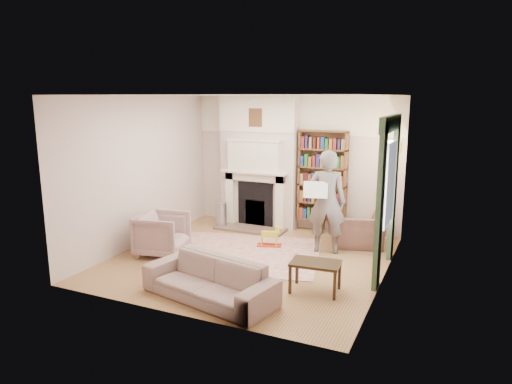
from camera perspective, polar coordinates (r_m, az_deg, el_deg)
The scene contains 25 objects.
floor at distance 8.03m, azimuth -0.74°, elevation -8.40°, with size 4.50×4.50×0.00m, color brown.
ceiling at distance 7.53m, azimuth -0.80°, elevation 12.02°, with size 4.50×4.50×0.00m, color white.
wall_back at distance 9.71m, azimuth 4.87°, elevation 3.65°, with size 4.50×4.50×0.00m, color beige.
wall_front at distance 5.74m, azimuth -10.34°, elevation -2.22°, with size 4.50×4.50×0.00m, color beige.
wall_left at distance 8.84m, azimuth -14.12°, elevation 2.52°, with size 4.50×4.50×0.00m, color beige.
wall_right at distance 7.02m, azimuth 16.10°, elevation 0.06°, with size 4.50×4.50×0.00m, color beige.
fireplace at distance 9.81m, azimuth 0.34°, elevation 3.69°, with size 1.70×0.58×2.80m.
bookcase at distance 9.43m, azimuth 8.31°, elevation 1.94°, with size 1.00×0.24×1.85m, color brown.
window at distance 7.40m, azimuth 16.47°, elevation 1.03°, with size 0.02×0.90×1.30m, color silver.
curtain_left at distance 6.78m, azimuth 15.21°, elevation -2.03°, with size 0.07×0.32×2.40m, color #2D442C.
curtain_right at distance 8.14m, azimuth 16.82°, elevation 0.15°, with size 0.07×0.32×2.40m, color #2D442C.
pelmet at distance 7.30m, azimuth 16.54°, elevation 8.24°, with size 0.09×1.70×0.24m, color #2D442C.
wall_sconce at distance 8.45m, azimuth 16.33°, elevation 5.41°, with size 0.20×0.24×0.24m, color gold, non-canonical shape.
rug at distance 8.33m, azimuth -2.03°, elevation -7.59°, with size 2.81×2.16×0.01m, color beige.
armchair_reading at distance 8.85m, azimuth 12.56°, elevation -4.59°, with size 0.98×0.85×0.64m, color #52322B.
armchair_left at distance 8.32m, azimuth -11.64°, elevation -5.17°, with size 0.80×0.83×0.75m, color #B3A194.
sofa at distance 6.48m, azimuth -5.86°, elevation -10.86°, with size 1.95×0.76×0.57m, color #9F9283.
man_reading at distance 8.23m, azimuth 8.81°, elevation -1.25°, with size 0.68×0.45×1.87m, color #5C514A.
newspaper at distance 8.03m, azimuth 7.45°, elevation 0.28°, with size 0.42×0.02×0.30m, color silver.
coffee_table at distance 6.76m, azimuth 7.40°, elevation -10.46°, with size 0.70×0.45×0.45m, color #352512, non-canonical shape.
paraffin_heater at distance 9.86m, azimuth -4.37°, elevation -2.90°, with size 0.24×0.24×0.55m, color #9C9FA3.
rocking_horse at distance 8.61m, azimuth 1.66°, elevation -5.58°, with size 0.46×0.18×0.40m, color gold, non-canonical shape.
board_game at distance 8.24m, azimuth -6.13°, elevation -7.73°, with size 0.36×0.36×0.03m, color gold.
game_box_lid at distance 7.90m, azimuth -4.34°, elevation -8.49°, with size 0.30×0.20×0.05m, color #A71322.
comic_annuals at distance 7.59m, azimuth -0.97°, elevation -9.47°, with size 0.63×0.54×0.02m.
Camera 1 is at (3.20, -6.82, 2.78)m, focal length 32.00 mm.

